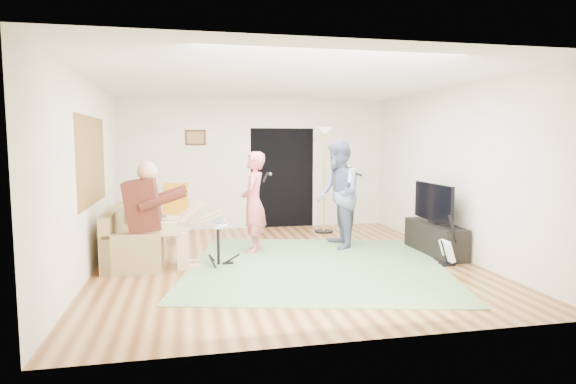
# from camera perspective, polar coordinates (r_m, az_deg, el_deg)

# --- Properties ---
(floor) EXTENTS (6.00, 6.00, 0.00)m
(floor) POSITION_cam_1_polar(r_m,az_deg,el_deg) (7.39, -0.38, -8.27)
(floor) COLOR brown
(floor) RESTS_ON ground
(walls) EXTENTS (5.50, 6.00, 2.70)m
(walls) POSITION_cam_1_polar(r_m,az_deg,el_deg) (7.17, -0.38, 2.24)
(walls) COLOR white
(walls) RESTS_ON floor
(ceiling) EXTENTS (6.00, 6.00, 0.00)m
(ceiling) POSITION_cam_1_polar(r_m,az_deg,el_deg) (7.21, -0.39, 13.01)
(ceiling) COLOR white
(ceiling) RESTS_ON walls
(window_blinds) EXTENTS (0.00, 2.05, 2.05)m
(window_blinds) POSITION_cam_1_polar(r_m,az_deg,el_deg) (7.34, -22.25, 3.44)
(window_blinds) COLOR olive
(window_blinds) RESTS_ON walls
(doorway) EXTENTS (2.10, 0.00, 2.10)m
(doorway) POSITION_cam_1_polar(r_m,az_deg,el_deg) (10.23, -0.68, 1.68)
(doorway) COLOR black
(doorway) RESTS_ON walls
(picture_frame) EXTENTS (0.42, 0.03, 0.32)m
(picture_frame) POSITION_cam_1_polar(r_m,az_deg,el_deg) (10.01, -10.91, 6.35)
(picture_frame) COLOR #3F2314
(picture_frame) RESTS_ON walls
(area_rug) EXTENTS (4.41, 4.42, 0.02)m
(area_rug) POSITION_cam_1_polar(r_m,az_deg,el_deg) (7.16, 3.37, -8.66)
(area_rug) COLOR #5C7C4C
(area_rug) RESTS_ON floor
(sofa) EXTENTS (0.81, 1.97, 0.80)m
(sofa) POSITION_cam_1_polar(r_m,az_deg,el_deg) (7.87, -18.00, -5.69)
(sofa) COLOR olive
(sofa) RESTS_ON floor
(drummer) EXTENTS (1.00, 0.56, 1.54)m
(drummer) POSITION_cam_1_polar(r_m,az_deg,el_deg) (7.14, -15.11, -4.05)
(drummer) COLOR #511F16
(drummer) RESTS_ON sofa
(drum_kit) EXTENTS (0.37, 0.67, 0.68)m
(drum_kit) POSITION_cam_1_polar(r_m,az_deg,el_deg) (7.19, -8.26, -6.27)
(drum_kit) COLOR black
(drum_kit) RESTS_ON floor
(singer) EXTENTS (0.55, 0.69, 1.66)m
(singer) POSITION_cam_1_polar(r_m,az_deg,el_deg) (7.91, -4.10, -1.21)
(singer) COLOR #DB5F67
(singer) RESTS_ON floor
(microphone) EXTENTS (0.06, 0.06, 0.24)m
(microphone) POSITION_cam_1_polar(r_m,az_deg,el_deg) (7.90, -2.69, 1.77)
(microphone) COLOR black
(microphone) RESTS_ON singer
(guitarist) EXTENTS (0.77, 0.95, 1.85)m
(guitarist) POSITION_cam_1_polar(r_m,az_deg,el_deg) (8.23, 5.95, -0.27)
(guitarist) COLOR slate
(guitarist) RESTS_ON floor
(guitar_held) EXTENTS (0.22, 0.61, 0.26)m
(guitar_held) POSITION_cam_1_polar(r_m,az_deg,el_deg) (8.27, 7.30, 2.05)
(guitar_held) COLOR white
(guitar_held) RESTS_ON guitarist
(guitar_spare) EXTENTS (0.27, 0.24, 0.75)m
(guitar_spare) POSITION_cam_1_polar(r_m,az_deg,el_deg) (7.52, 18.38, -6.64)
(guitar_spare) COLOR black
(guitar_spare) RESTS_ON floor
(torchiere_lamp) EXTENTS (0.38, 0.38, 2.10)m
(torchiere_lamp) POSITION_cam_1_polar(r_m,az_deg,el_deg) (9.61, 4.33, 3.71)
(torchiere_lamp) COLOR black
(torchiere_lamp) RESTS_ON floor
(dining_chair) EXTENTS (0.55, 0.57, 1.08)m
(dining_chair) POSITION_cam_1_polar(r_m,az_deg,el_deg) (8.85, -13.40, -3.51)
(dining_chair) COLOR tan
(dining_chair) RESTS_ON floor
(tv_cabinet) EXTENTS (0.40, 1.40, 0.50)m
(tv_cabinet) POSITION_cam_1_polar(r_m,az_deg,el_deg) (8.21, 17.03, -5.29)
(tv_cabinet) COLOR black
(tv_cabinet) RESTS_ON floor
(television) EXTENTS (0.06, 1.15, 0.60)m
(television) POSITION_cam_1_polar(r_m,az_deg,el_deg) (8.09, 16.85, -1.15)
(television) COLOR black
(television) RESTS_ON tv_cabinet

